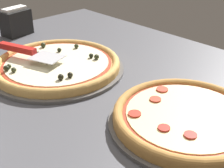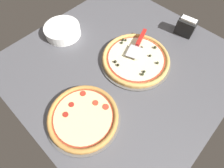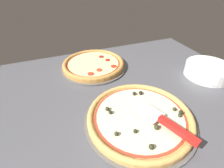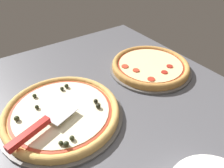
{
  "view_description": "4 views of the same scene",
  "coord_description": "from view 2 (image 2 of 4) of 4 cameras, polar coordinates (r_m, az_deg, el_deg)",
  "views": [
    {
      "loc": [
        44.41,
        70.69,
        43.48
      ],
      "look_at": [
        -7.87,
        15.82,
        3.0
      ],
      "focal_mm": 50.0,
      "sensor_mm": 36.0,
      "label": 1
    },
    {
      "loc": [
        -41.08,
        50.54,
        83.64
      ],
      "look_at": [
        -7.87,
        15.82,
        3.0
      ],
      "focal_mm": 28.0,
      "sensor_mm": 36.0,
      "label": 2
    },
    {
      "loc": [
        -32.43,
        -46.6,
        50.71
      ],
      "look_at": [
        -7.87,
        15.82,
        3.0
      ],
      "focal_mm": 28.0,
      "sensor_mm": 36.0,
      "label": 3
    },
    {
      "loc": [
        49.19,
        -23.8,
        55.07
      ],
      "look_at": [
        -7.87,
        15.82,
        3.0
      ],
      "focal_mm": 35.0,
      "sensor_mm": 36.0,
      "label": 4
    }
  ],
  "objects": [
    {
      "name": "plate_stack",
      "position": [
        1.24,
        -15.82,
        16.46
      ],
      "size": [
        23.21,
        23.21,
        6.3
      ],
      "color": "white",
      "rests_on": "ground_plane"
    },
    {
      "name": "serving_spatula",
      "position": [
        1.11,
        9.04,
        13.88
      ],
      "size": [
        12.64,
        24.19,
        2.0
      ],
      "color": "#B7B7BC",
      "rests_on": "pizza_front"
    },
    {
      "name": "pizza_front",
      "position": [
        1.06,
        7.75,
        8.29
      ],
      "size": [
        40.01,
        40.01,
        3.83
      ],
      "color": "tan",
      "rests_on": "pizza_pan_front"
    },
    {
      "name": "ground_plane",
      "position": [
        1.07,
        2.82,
        6.43
      ],
      "size": [
        121.2,
        123.13,
        3.6
      ],
      "primitive_type": "cube",
      "color": "#4C4C51"
    },
    {
      "name": "napkin_holder",
      "position": [
        1.29,
        22.99,
        16.87
      ],
      "size": [
        12.41,
        9.12,
        11.5
      ],
      "color": "black",
      "rests_on": "ground_plane"
    },
    {
      "name": "pizza_pan_back",
      "position": [
        0.89,
        -9.25,
        -10.88
      ],
      "size": [
        36.95,
        36.95,
        1.0
      ],
      "primitive_type": "cylinder",
      "color": "#565451",
      "rests_on": "ground_plane"
    },
    {
      "name": "pizza_pan_front",
      "position": [
        1.07,
        7.64,
        7.68
      ],
      "size": [
        42.56,
        42.56,
        1.0
      ],
      "primitive_type": "cylinder",
      "color": "#565451",
      "rests_on": "ground_plane"
    },
    {
      "name": "pizza_back",
      "position": [
        0.88,
        -9.43,
        -10.43
      ],
      "size": [
        34.74,
        34.74,
        2.95
      ],
      "color": "#B77F3D",
      "rests_on": "pizza_pan_back"
    }
  ]
}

